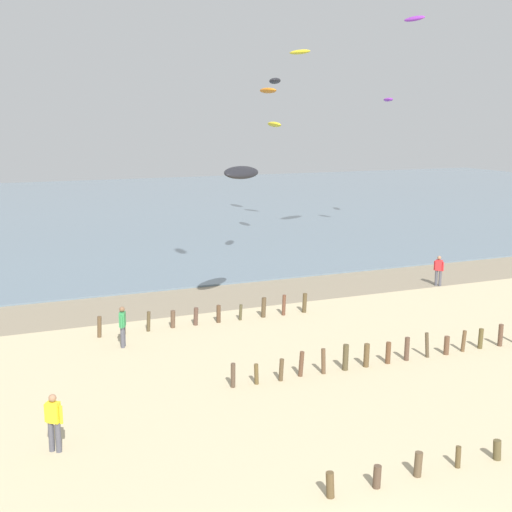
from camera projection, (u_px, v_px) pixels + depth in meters
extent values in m
cube|color=gray|center=(141.00, 306.00, 34.37)|extent=(120.00, 5.01, 0.01)
cube|color=slate|center=(52.00, 212.00, 68.24)|extent=(160.00, 70.00, 0.10)
cylinder|color=brown|center=(330.00, 485.00, 16.93)|extent=(0.23, 0.22, 0.68)
cylinder|color=#503D2E|center=(377.00, 477.00, 17.38)|extent=(0.21, 0.22, 0.61)
cylinder|color=brown|center=(418.00, 464.00, 17.93)|extent=(0.23, 0.21, 0.68)
cylinder|color=brown|center=(458.00, 457.00, 18.40)|extent=(0.16, 0.16, 0.61)
cylinder|color=brown|center=(497.00, 450.00, 18.83)|extent=(0.24, 0.23, 0.58)
cylinder|color=brown|center=(233.00, 375.00, 23.86)|extent=(0.16, 0.19, 0.89)
cylinder|color=brown|center=(256.00, 374.00, 24.18)|extent=(0.17, 0.16, 0.75)
cylinder|color=brown|center=(281.00, 370.00, 24.47)|extent=(0.19, 0.18, 0.83)
cylinder|color=brown|center=(301.00, 364.00, 24.89)|extent=(0.21, 0.21, 0.95)
cylinder|color=brown|center=(323.00, 361.00, 25.16)|extent=(0.17, 0.19, 0.96)
cylinder|color=#4E432B|center=(346.00, 357.00, 25.50)|extent=(0.22, 0.23, 1.00)
cylinder|color=brown|center=(366.00, 355.00, 25.84)|extent=(0.21, 0.25, 0.92)
cylinder|color=brown|center=(388.00, 353.00, 26.21)|extent=(0.19, 0.21, 0.85)
cylinder|color=brown|center=(407.00, 349.00, 26.53)|extent=(0.20, 0.22, 0.94)
cylinder|color=#4E402D|center=(427.00, 345.00, 26.89)|extent=(0.19, 0.19, 1.01)
cylinder|color=brown|center=(447.00, 345.00, 27.20)|extent=(0.22, 0.24, 0.77)
cylinder|color=brown|center=(464.00, 341.00, 27.56)|extent=(0.20, 0.18, 0.88)
cylinder|color=brown|center=(481.00, 339.00, 27.94)|extent=(0.22, 0.20, 0.84)
cylinder|color=brown|center=(500.00, 335.00, 28.21)|extent=(0.22, 0.23, 0.95)
cylinder|color=brown|center=(99.00, 327.00, 29.36)|extent=(0.21, 0.20, 0.94)
cylinder|color=brown|center=(123.00, 324.00, 29.75)|extent=(0.17, 0.19, 0.95)
cylinder|color=brown|center=(149.00, 321.00, 30.19)|extent=(0.20, 0.17, 0.91)
cylinder|color=brown|center=(173.00, 319.00, 30.70)|extent=(0.22, 0.24, 0.81)
cylinder|color=brown|center=(196.00, 316.00, 31.09)|extent=(0.23, 0.22, 0.83)
cylinder|color=brown|center=(219.00, 314.00, 31.50)|extent=(0.20, 0.21, 0.82)
cylinder|color=#4C452C|center=(241.00, 312.00, 31.87)|extent=(0.18, 0.17, 0.76)
cylinder|color=brown|center=(264.00, 307.00, 32.32)|extent=(0.25, 0.24, 0.97)
cylinder|color=brown|center=(284.00, 305.00, 32.66)|extent=(0.21, 0.17, 0.99)
cylinder|color=brown|center=(305.00, 303.00, 33.14)|extent=(0.25, 0.21, 0.95)
cylinder|color=#4C4C56|center=(58.00, 437.00, 19.23)|extent=(0.16, 0.16, 0.88)
cylinder|color=#4C4C56|center=(51.00, 436.00, 19.28)|extent=(0.16, 0.16, 0.88)
cube|color=yellow|center=(53.00, 412.00, 19.11)|extent=(0.42, 0.40, 0.60)
sphere|color=#9E7051|center=(52.00, 398.00, 19.03)|extent=(0.22, 0.22, 0.22)
cylinder|color=yellow|center=(61.00, 415.00, 19.06)|extent=(0.09, 0.09, 0.52)
cylinder|color=yellow|center=(46.00, 413.00, 19.18)|extent=(0.09, 0.09, 0.52)
cylinder|color=#4C4C56|center=(124.00, 336.00, 28.22)|extent=(0.16, 0.16, 0.88)
cylinder|color=#4C4C56|center=(123.00, 337.00, 28.00)|extent=(0.16, 0.16, 0.88)
cube|color=#338C4C|center=(122.00, 319.00, 27.97)|extent=(0.34, 0.42, 0.60)
sphere|color=brown|center=(122.00, 309.00, 27.88)|extent=(0.22, 0.22, 0.22)
cylinder|color=#338C4C|center=(124.00, 319.00, 28.21)|extent=(0.09, 0.09, 0.52)
cylinder|color=#338C4C|center=(121.00, 322.00, 27.74)|extent=(0.09, 0.09, 0.52)
cylinder|color=#4C4C56|center=(440.00, 278.00, 38.37)|extent=(0.16, 0.16, 0.88)
cylinder|color=#4C4C56|center=(436.00, 278.00, 38.48)|extent=(0.16, 0.16, 0.88)
cube|color=red|center=(439.00, 265.00, 38.28)|extent=(0.39, 0.42, 0.60)
sphere|color=#9E7051|center=(439.00, 258.00, 38.20)|extent=(0.22, 0.22, 0.22)
cylinder|color=red|center=(443.00, 267.00, 38.17)|extent=(0.09, 0.09, 0.52)
cylinder|color=red|center=(435.00, 266.00, 38.41)|extent=(0.09, 0.09, 0.52)
ellipsoid|color=yellow|center=(274.00, 124.00, 50.31)|extent=(0.99, 2.31, 0.53)
ellipsoid|color=black|center=(242.00, 172.00, 30.85)|extent=(2.81, 2.58, 0.76)
ellipsoid|color=orange|center=(268.00, 91.00, 59.70)|extent=(1.03, 2.84, 0.60)
ellipsoid|color=black|center=(275.00, 81.00, 38.24)|extent=(1.51, 2.07, 0.39)
ellipsoid|color=purple|center=(388.00, 100.00, 58.21)|extent=(1.19, 2.05, 0.33)
ellipsoid|color=yellow|center=(300.00, 52.00, 52.86)|extent=(1.39, 2.29, 0.45)
ellipsoid|color=purple|center=(414.00, 19.00, 46.83)|extent=(1.02, 1.93, 0.53)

